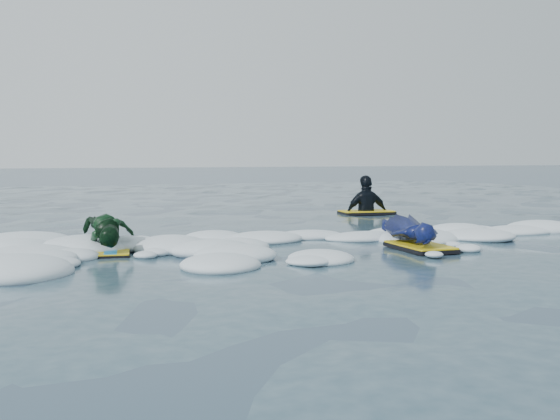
{
  "coord_description": "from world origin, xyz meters",
  "views": [
    {
      "loc": [
        -3.34,
        -7.88,
        1.25
      ],
      "look_at": [
        -0.06,
        1.6,
        0.46
      ],
      "focal_mm": 45.0,
      "sensor_mm": 36.0,
      "label": 1
    }
  ],
  "objects": [
    {
      "name": "ground",
      "position": [
        0.0,
        0.0,
        0.0
      ],
      "size": [
        120.0,
        120.0,
        0.0
      ],
      "primitive_type": "plane",
      "color": "#1A2940",
      "rests_on": "ground"
    },
    {
      "name": "foam_band",
      "position": [
        0.0,
        1.03,
        0.0
      ],
      "size": [
        12.0,
        3.1,
        0.3
      ],
      "primitive_type": null,
      "color": "white",
      "rests_on": "ground"
    },
    {
      "name": "prone_woman_unit",
      "position": [
        1.38,
        0.35,
        0.21
      ],
      "size": [
        0.94,
        1.69,
        0.41
      ],
      "rotation": [
        0.0,
        0.0,
        1.55
      ],
      "color": "black",
      "rests_on": "ground"
    },
    {
      "name": "prone_child_unit",
      "position": [
        -2.5,
        1.15,
        0.25
      ],
      "size": [
        0.65,
        1.29,
        0.49
      ],
      "rotation": [
        0.0,
        0.0,
        1.45
      ],
      "color": "black",
      "rests_on": "ground"
    },
    {
      "name": "waiting_rider_unit",
      "position": [
        3.14,
        5.29,
        -0.01
      ],
      "size": [
        1.15,
        0.69,
        1.67
      ],
      "rotation": [
        0.0,
        0.0,
        -0.07
      ],
      "color": "black",
      "rests_on": "ground"
    }
  ]
}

